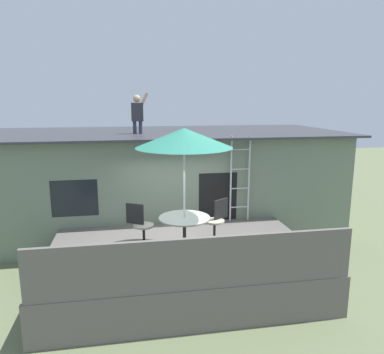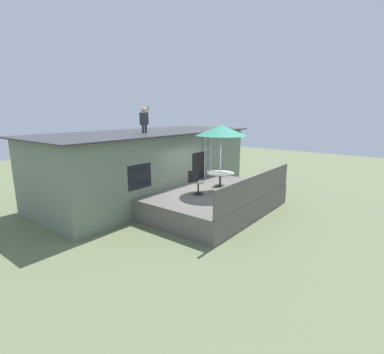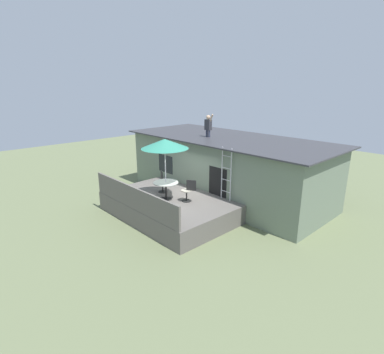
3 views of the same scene
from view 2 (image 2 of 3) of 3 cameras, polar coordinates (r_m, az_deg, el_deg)
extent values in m
plane|color=#66704C|center=(11.64, 4.13, -6.48)|extent=(40.00, 40.00, 0.00)
cube|color=slate|center=(13.55, -8.49, 2.47)|extent=(10.00, 4.00, 2.89)
cube|color=#38383D|center=(13.37, -8.70, 8.71)|extent=(10.50, 4.50, 0.06)
cube|color=black|center=(10.54, -10.28, 0.07)|extent=(1.10, 0.03, 0.90)
cube|color=black|center=(13.21, 1.34, 0.59)|extent=(1.00, 0.03, 2.00)
cube|color=#605B56|center=(11.52, 4.16, -4.60)|extent=(5.52, 3.80, 0.80)
cube|color=#605B56|center=(10.41, 12.70, -1.89)|extent=(5.42, 0.08, 0.90)
cylinder|color=black|center=(11.28, 5.51, -2.80)|extent=(0.48, 0.48, 0.03)
cylinder|color=black|center=(11.19, 5.55, -1.05)|extent=(0.07, 0.07, 0.71)
cylinder|color=#999E93|center=(11.11, 5.59, 0.76)|extent=(1.04, 1.04, 0.03)
cylinder|color=silver|center=(11.03, 5.64, 3.15)|extent=(0.04, 0.04, 2.40)
cone|color=#338C72|center=(10.90, 5.77, 9.12)|extent=(1.90, 1.90, 0.38)
cylinder|color=silver|center=(13.24, 2.53, 4.35)|extent=(0.04, 0.04, 2.20)
cylinder|color=silver|center=(13.63, 3.71, 4.57)|extent=(0.04, 0.04, 2.20)
cylinder|color=silver|center=(13.56, 3.09, 1.32)|extent=(0.48, 0.03, 0.03)
cylinder|color=silver|center=(13.47, 3.12, 3.41)|extent=(0.48, 0.03, 0.03)
cylinder|color=silver|center=(13.40, 3.14, 5.52)|extent=(0.48, 0.03, 0.03)
cylinder|color=silver|center=(13.35, 3.17, 7.65)|extent=(0.48, 0.03, 0.03)
cylinder|color=#33384C|center=(12.36, -9.62, 9.30)|extent=(0.10, 0.10, 0.34)
cylinder|color=#33384C|center=(12.47, -9.07, 9.35)|extent=(0.10, 0.10, 0.34)
cube|color=#333338|center=(12.40, -9.41, 11.26)|extent=(0.32, 0.20, 0.50)
sphere|color=tan|center=(12.39, -9.47, 12.92)|extent=(0.20, 0.20, 0.20)
cylinder|color=tan|center=(12.52, -8.84, 12.67)|extent=(0.26, 0.08, 0.44)
cylinder|color=black|center=(10.89, 1.22, -3.34)|extent=(0.40, 0.40, 0.02)
cylinder|color=black|center=(10.83, 1.22, -2.22)|extent=(0.06, 0.06, 0.44)
cylinder|color=#A59E8C|center=(10.77, 1.23, -1.03)|extent=(0.44, 0.44, 0.04)
cube|color=black|center=(10.64, 0.25, 0.12)|extent=(0.37, 0.23, 0.44)
cylinder|color=black|center=(12.14, 5.51, -1.72)|extent=(0.40, 0.40, 0.02)
cylinder|color=black|center=(12.08, 5.53, -0.71)|extent=(0.06, 0.06, 0.44)
cylinder|color=#A59E8C|center=(12.03, 5.56, 0.36)|extent=(0.44, 0.44, 0.04)
cube|color=black|center=(12.18, 5.58, 1.66)|extent=(0.36, 0.25, 0.44)
camera|label=1|loc=(8.18, 47.55, 9.03)|focal=34.60mm
camera|label=3|loc=(18.82, 44.50, 13.99)|focal=28.72mm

